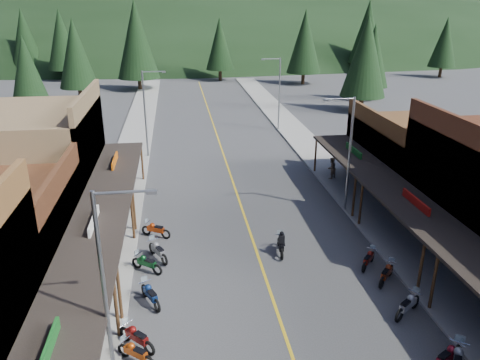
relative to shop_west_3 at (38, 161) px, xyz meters
name	(u,v)px	position (x,y,z in m)	size (l,w,h in m)	color
ground	(267,282)	(13.78, -11.30, -3.52)	(220.00, 220.00, 0.00)	#38383A
centerline	(226,161)	(13.78, 8.70, -3.51)	(0.15, 90.00, 0.01)	gold
sidewalk_west	(129,164)	(5.08, 8.70, -3.44)	(3.40, 94.00, 0.15)	gray
sidewalk_east	(317,156)	(22.48, 8.70, -3.44)	(3.40, 94.00, 0.15)	gray
shop_west_3	(38,161)	(0.00, 0.00, 0.00)	(10.90, 10.20, 8.20)	brown
shop_east_3	(416,158)	(27.54, 0.00, -0.99)	(10.90, 10.20, 6.20)	#4C2D16
streetlight_0	(108,284)	(6.83, -17.30, 0.94)	(2.16, 0.18, 8.00)	gray
streetlight_1	(146,110)	(6.83, 10.70, 0.94)	(2.16, 0.18, 8.00)	gray
streetlight_2	(348,150)	(20.74, -3.30, 0.94)	(2.16, 0.18, 8.00)	gray
streetlight_3	(278,91)	(20.74, 18.70, 0.94)	(2.16, 0.18, 8.00)	gray
ridge_hill	(187,46)	(13.78, 123.70, -3.52)	(310.00, 140.00, 60.00)	black
pine_1	(62,39)	(-10.22, 58.70, 3.72)	(5.88, 5.88, 12.50)	black
pine_2	(136,39)	(3.78, 46.70, 4.47)	(6.72, 6.72, 14.00)	black
pine_3	(220,44)	(17.78, 54.70, 2.96)	(5.04, 5.04, 11.00)	black
pine_4	(305,41)	(31.78, 48.70, 3.72)	(5.88, 5.88, 12.50)	black
pine_5	(367,32)	(47.78, 60.70, 4.47)	(6.72, 6.72, 14.00)	black
pine_6	(445,42)	(59.78, 52.70, 2.96)	(5.04, 5.04, 11.00)	black
pine_7	(24,37)	(-18.22, 64.70, 3.72)	(5.88, 5.88, 12.50)	black
pine_8	(27,69)	(-8.22, 28.70, 2.46)	(4.48, 4.48, 10.00)	black
pine_9	(373,56)	(37.78, 33.70, 2.86)	(4.93, 4.93, 10.80)	black
pine_10	(76,53)	(-4.22, 38.70, 3.27)	(5.38, 5.38, 11.60)	black
pine_11	(366,56)	(33.78, 26.70, 3.67)	(5.82, 5.82, 12.40)	black
bike_west_5	(136,352)	(7.42, -16.32, -2.99)	(0.62, 1.87, 1.07)	#B6420D
bike_west_6	(137,336)	(7.41, -15.44, -2.93)	(0.69, 2.07, 1.18)	maroon
bike_west_7	(150,294)	(7.85, -12.41, -2.94)	(0.68, 2.04, 1.17)	navy
bike_west_8	(147,263)	(7.53, -9.44, -2.96)	(0.66, 1.97, 1.13)	#0C3F1A
bike_west_9	(158,250)	(8.10, -8.23, -2.91)	(0.71, 2.12, 1.21)	gray
bike_west_10	(156,229)	(7.90, -5.47, -2.96)	(0.65, 1.95, 1.11)	#A9340C
bike_east_5	(447,356)	(19.70, -18.33, -2.93)	(0.69, 2.07, 1.19)	maroon
bike_east_6	(408,304)	(19.75, -14.90, -2.93)	(0.69, 2.07, 1.18)	#A3A2A7
bike_east_7	(387,273)	(19.95, -12.15, -2.96)	(0.65, 1.96, 1.12)	maroon
bike_east_8	(369,258)	(19.60, -10.59, -2.99)	(0.62, 1.85, 1.06)	maroon
rider_on_bike	(281,244)	(15.13, -8.51, -2.91)	(0.88, 2.06, 1.52)	black
pedestrian_east_b	(331,168)	(21.79, 2.59, -2.48)	(0.87, 0.50, 1.78)	brown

